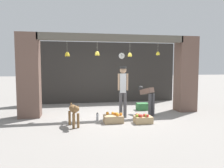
% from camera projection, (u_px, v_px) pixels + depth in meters
% --- Properties ---
extents(ground_plane, '(60.00, 60.00, 0.00)m').
position_uv_depth(ground_plane, '(114.00, 115.00, 7.62)').
color(ground_plane, gray).
extents(shop_back_wall, '(6.98, 0.12, 2.81)m').
position_uv_depth(shop_back_wall, '(103.00, 73.00, 10.21)').
color(shop_back_wall, '#2D2B28').
rests_on(shop_back_wall, ground_plane).
extents(shop_pillar_left, '(0.70, 0.60, 2.81)m').
position_uv_depth(shop_pillar_left, '(29.00, 76.00, 7.28)').
color(shop_pillar_left, brown).
rests_on(shop_pillar_left, ground_plane).
extents(shop_pillar_right, '(0.70, 0.60, 2.81)m').
position_uv_depth(shop_pillar_right, '(186.00, 74.00, 8.32)').
color(shop_pillar_right, brown).
rests_on(shop_pillar_right, ground_plane).
extents(storefront_awning, '(5.08, 0.24, 0.78)m').
position_uv_depth(storefront_awning, '(113.00, 38.00, 7.51)').
color(storefront_awning, '#5B564C').
extents(dog, '(0.36, 0.79, 0.67)m').
position_uv_depth(dog, '(74.00, 111.00, 6.18)').
color(dog, brown).
rests_on(dog, ground_plane).
extents(shopkeeper, '(0.34, 0.29, 1.71)m').
position_uv_depth(shopkeeper, '(123.00, 87.00, 7.22)').
color(shopkeeper, '#56565B').
rests_on(shopkeeper, ground_plane).
extents(worker_stooping, '(0.41, 0.75, 0.99)m').
position_uv_depth(worker_stooping, '(148.00, 96.00, 7.69)').
color(worker_stooping, '#424247').
rests_on(worker_stooping, ground_plane).
extents(fruit_crate_oranges, '(0.57, 0.41, 0.31)m').
position_uv_depth(fruit_crate_oranges, '(113.00, 119.00, 6.65)').
color(fruit_crate_oranges, tan).
rests_on(fruit_crate_oranges, ground_plane).
extents(fruit_crate_apples, '(0.52, 0.36, 0.29)m').
position_uv_depth(fruit_crate_apples, '(143.00, 119.00, 6.58)').
color(fruit_crate_apples, tan).
rests_on(fruit_crate_apples, ground_plane).
extents(produce_box_green, '(0.45, 0.33, 0.27)m').
position_uv_depth(produce_box_green, '(142.00, 107.00, 8.53)').
color(produce_box_green, '#387A42').
rests_on(produce_box_green, ground_plane).
extents(water_bottle, '(0.08, 0.08, 0.24)m').
position_uv_depth(water_bottle, '(97.00, 117.00, 6.92)').
color(water_bottle, silver).
rests_on(water_bottle, ground_plane).
extents(wall_clock, '(0.30, 0.03, 0.30)m').
position_uv_depth(wall_clock, '(122.00, 56.00, 10.23)').
color(wall_clock, black).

